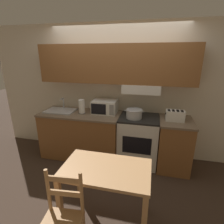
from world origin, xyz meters
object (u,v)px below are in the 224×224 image
object	(u,v)px
chair_left_of_table	(62,222)
dining_table	(106,177)
stove_range	(138,140)
toaster	(175,116)
cooking_pot	(134,113)
sink_basin	(60,110)
paper_towel_roll	(82,107)
microwave	(105,107)

from	to	relation	value
chair_left_of_table	dining_table	bearing A→B (deg)	53.58
stove_range	toaster	world-z (taller)	toaster
cooking_pot	dining_table	world-z (taller)	cooking_pot
sink_basin	paper_towel_roll	bearing A→B (deg)	-1.45
toaster	dining_table	distance (m)	1.63
chair_left_of_table	cooking_pot	bearing A→B (deg)	69.56
microwave	toaster	xyz separation A→B (m)	(1.27, -0.13, -0.03)
cooking_pot	toaster	distance (m)	0.69
cooking_pot	dining_table	distance (m)	1.36
stove_range	paper_towel_roll	distance (m)	1.24
stove_range	dining_table	size ratio (longest dim) A/B	0.90
cooking_pot	toaster	size ratio (longest dim) A/B	1.17
cooking_pot	dining_table	bearing A→B (deg)	-97.37
stove_range	chair_left_of_table	size ratio (longest dim) A/B	0.97
sink_basin	chair_left_of_table	distance (m)	2.16
stove_range	sink_basin	distance (m)	1.63
microwave	chair_left_of_table	xyz separation A→B (m)	(0.11, -1.98, -0.58)
sink_basin	chair_left_of_table	size ratio (longest dim) A/B	0.60
paper_towel_roll	chair_left_of_table	xyz separation A→B (m)	(0.53, -1.85, -0.59)
paper_towel_roll	dining_table	world-z (taller)	paper_towel_roll
dining_table	chair_left_of_table	xyz separation A→B (m)	(-0.30, -0.51, -0.18)
toaster	sink_basin	bearing A→B (deg)	179.56
stove_range	dining_table	bearing A→B (deg)	-100.70
stove_range	paper_towel_roll	size ratio (longest dim) A/B	3.45
cooking_pot	sink_basin	size ratio (longest dim) A/B	0.64
microwave	paper_towel_roll	size ratio (longest dim) A/B	1.71
paper_towel_roll	microwave	bearing A→B (deg)	16.94
sink_basin	dining_table	world-z (taller)	sink_basin
toaster	dining_table	bearing A→B (deg)	-122.78
cooking_pot	paper_towel_roll	distance (m)	1.00
toaster	dining_table	xyz separation A→B (m)	(-0.86, -1.33, -0.37)
microwave	chair_left_of_table	bearing A→B (deg)	-86.90
stove_range	microwave	xyz separation A→B (m)	(-0.67, 0.10, 0.58)
microwave	paper_towel_roll	bearing A→B (deg)	-163.06
toaster	paper_towel_roll	size ratio (longest dim) A/B	1.19
stove_range	cooking_pot	xyz separation A→B (m)	(-0.09, -0.07, 0.54)
toaster	chair_left_of_table	size ratio (longest dim) A/B	0.33
paper_towel_roll	toaster	bearing A→B (deg)	-0.17
sink_basin	microwave	bearing A→B (deg)	7.52
toaster	chair_left_of_table	bearing A→B (deg)	-122.17
microwave	sink_basin	distance (m)	0.90
dining_table	chair_left_of_table	size ratio (longest dim) A/B	1.08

